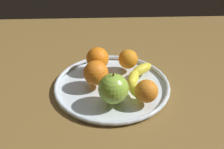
# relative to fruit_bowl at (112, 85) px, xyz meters

# --- Properties ---
(ground_plane) EXTENTS (1.14, 1.14, 0.04)m
(ground_plane) POSITION_rel_fruit_bowl_xyz_m (0.00, 0.00, -0.03)
(ground_plane) COLOR brown
(fruit_bowl) EXTENTS (0.35, 0.35, 0.02)m
(fruit_bowl) POSITION_rel_fruit_bowl_xyz_m (0.00, 0.00, 0.00)
(fruit_bowl) COLOR silver
(fruit_bowl) RESTS_ON ground_plane
(banana) EXTENTS (0.19, 0.10, 0.03)m
(banana) POSITION_rel_fruit_bowl_xyz_m (0.01, 0.07, 0.02)
(banana) COLOR yellow
(banana) RESTS_ON fruit_bowl
(apple) EXTENTS (0.08, 0.08, 0.09)m
(apple) POSITION_rel_fruit_bowl_xyz_m (0.09, -0.00, 0.05)
(apple) COLOR #8FBD3C
(apple) RESTS_ON fruit_bowl
(orange_back_right) EXTENTS (0.06, 0.06, 0.06)m
(orange_back_right) POSITION_rel_fruit_bowl_xyz_m (-0.09, 0.05, 0.04)
(orange_back_right) COLOR orange
(orange_back_right) RESTS_ON fruit_bowl
(orange_front_right) EXTENTS (0.07, 0.07, 0.07)m
(orange_front_right) POSITION_rel_fruit_bowl_xyz_m (-0.09, -0.04, 0.04)
(orange_front_right) COLOR orange
(orange_front_right) RESTS_ON fruit_bowl
(orange_front_left) EXTENTS (0.07, 0.07, 0.07)m
(orange_front_left) POSITION_rel_fruit_bowl_xyz_m (0.00, -0.05, 0.05)
(orange_front_left) COLOR orange
(orange_front_left) RESTS_ON fruit_bowl
(orange_back_left) EXTENTS (0.06, 0.06, 0.06)m
(orange_back_left) POSITION_rel_fruit_bowl_xyz_m (0.09, 0.09, 0.04)
(orange_back_left) COLOR orange
(orange_back_left) RESTS_ON fruit_bowl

